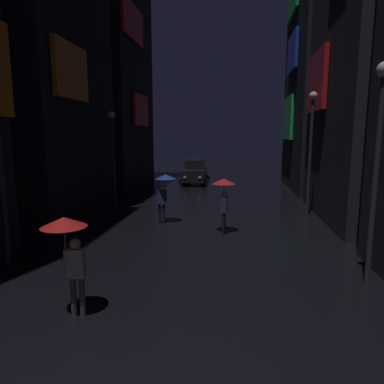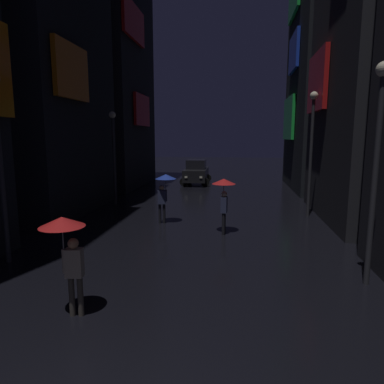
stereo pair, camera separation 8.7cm
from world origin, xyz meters
name	(u,v)px [view 1 (the left image)]	position (x,y,z in m)	size (l,w,h in m)	color
building_left_far	(111,35)	(-7.48, 22.04, 10.94)	(4.25, 8.07, 21.87)	black
building_right_far	(323,65)	(7.48, 22.43, 8.57)	(4.25, 8.84, 17.12)	black
pedestrian_foreground_left_blue	(164,185)	(-1.37, 10.98, 1.67)	(0.90, 0.90, 2.12)	black
pedestrian_near_crossing_red	(224,191)	(1.20, 9.69, 1.67)	(0.90, 0.90, 2.12)	black
pedestrian_far_right_red	(68,239)	(-1.65, 3.05, 1.67)	(0.90, 0.90, 2.12)	#38332D
car_distant	(195,172)	(-1.57, 23.60, 0.93)	(2.32, 4.18, 1.92)	black
streetlamp_right_near	(378,149)	(5.00, 5.55, 3.39)	(0.36, 0.36, 5.40)	#2D2D33
streetlamp_left_far	(113,146)	(-5.00, 14.75, 3.18)	(0.36, 0.36, 5.03)	#2D2D33
streetlamp_right_far	(311,140)	(5.00, 13.11, 3.54)	(0.36, 0.36, 5.68)	#2D2D33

